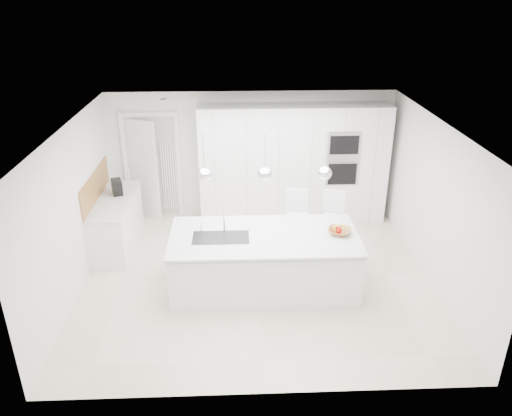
{
  "coord_description": "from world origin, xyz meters",
  "views": [
    {
      "loc": [
        -0.3,
        -6.87,
        4.38
      ],
      "look_at": [
        0.0,
        0.3,
        1.1
      ],
      "focal_mm": 35.0,
      "sensor_mm": 36.0,
      "label": 1
    }
  ],
  "objects_px": {
    "island_base": "(264,264)",
    "bar_stool_right": "(334,227)",
    "bar_stool_left": "(297,226)",
    "fruit_bowl": "(339,231)",
    "espresso_machine": "(117,187)"
  },
  "relations": [
    {
      "from": "island_base",
      "to": "bar_stool_right",
      "type": "xyz_separation_m",
      "value": [
        1.23,
        0.89,
        0.16
      ]
    },
    {
      "from": "fruit_bowl",
      "to": "bar_stool_left",
      "type": "height_order",
      "value": "bar_stool_left"
    },
    {
      "from": "island_base",
      "to": "espresso_machine",
      "type": "height_order",
      "value": "espresso_machine"
    },
    {
      "from": "bar_stool_left",
      "to": "bar_stool_right",
      "type": "relative_size",
      "value": 1.0
    },
    {
      "from": "island_base",
      "to": "fruit_bowl",
      "type": "bearing_deg",
      "value": 2.42
    },
    {
      "from": "fruit_bowl",
      "to": "espresso_machine",
      "type": "relative_size",
      "value": 1.22
    },
    {
      "from": "fruit_bowl",
      "to": "bar_stool_left",
      "type": "bearing_deg",
      "value": 119.48
    },
    {
      "from": "island_base",
      "to": "bar_stool_right",
      "type": "distance_m",
      "value": 1.52
    },
    {
      "from": "bar_stool_right",
      "to": "espresso_machine",
      "type": "bearing_deg",
      "value": -174.08
    },
    {
      "from": "bar_stool_left",
      "to": "bar_stool_right",
      "type": "height_order",
      "value": "bar_stool_left"
    },
    {
      "from": "fruit_bowl",
      "to": "espresso_machine",
      "type": "bearing_deg",
      "value": 155.2
    },
    {
      "from": "island_base",
      "to": "fruit_bowl",
      "type": "xyz_separation_m",
      "value": [
        1.13,
        0.05,
        0.51
      ]
    },
    {
      "from": "bar_stool_left",
      "to": "bar_stool_right",
      "type": "xyz_separation_m",
      "value": [
        0.61,
        -0.07,
        -0.0
      ]
    },
    {
      "from": "fruit_bowl",
      "to": "espresso_machine",
      "type": "xyz_separation_m",
      "value": [
        -3.66,
        1.69,
        0.1
      ]
    },
    {
      "from": "fruit_bowl",
      "to": "bar_stool_left",
      "type": "xyz_separation_m",
      "value": [
        -0.51,
        0.91,
        -0.35
      ]
    }
  ]
}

